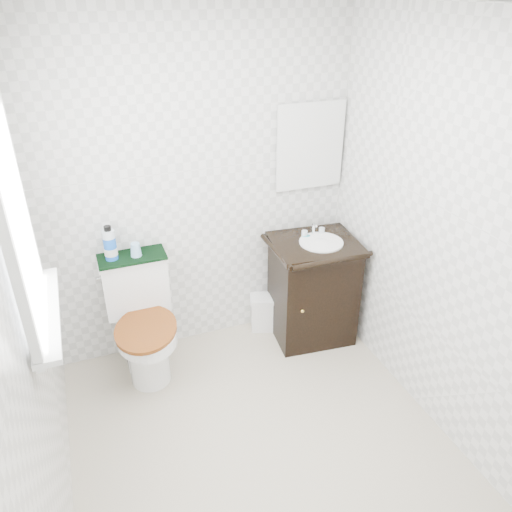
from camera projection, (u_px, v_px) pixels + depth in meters
floor at (263, 445)px, 3.03m from camera, size 2.40×2.40×0.00m
ceiling at (267, 4)px, 1.88m from camera, size 2.40×2.40×0.00m
wall_back at (200, 193)px, 3.44m from camera, size 2.40×0.00×2.40m
wall_front at (414, 472)px, 1.47m from camera, size 2.40×0.00×2.40m
wall_left at (24, 324)px, 2.11m from camera, size 0.00×2.40×2.40m
wall_right at (446, 240)px, 2.80m from camera, size 0.00×2.40×2.40m
window at (15, 225)px, 2.16m from camera, size 0.02×0.70×0.90m
mirror at (310, 146)px, 3.56m from camera, size 0.50×0.02×0.60m
toilet at (143, 325)px, 3.48m from camera, size 0.50×0.68×0.84m
vanity at (313, 287)px, 3.81m from camera, size 0.66×0.59×0.92m
trash_bin at (263, 312)px, 4.00m from camera, size 0.25×0.22×0.30m
towel at (132, 257)px, 3.35m from camera, size 0.45×0.22×0.02m
mouthwash_bottle at (110, 244)px, 3.26m from camera, size 0.08×0.08×0.24m
cup at (136, 250)px, 3.33m from camera, size 0.07×0.07×0.09m
soap_bar at (306, 236)px, 3.68m from camera, size 0.07×0.05×0.02m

